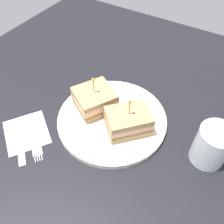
{
  "coord_description": "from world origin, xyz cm",
  "views": [
    {
      "loc": [
        19.31,
        -31.7,
        46.25
      ],
      "look_at": [
        0.0,
        0.0,
        3.38
      ],
      "focal_mm": 37.82,
      "sensor_mm": 36.0,
      "label": 1
    }
  ],
  "objects_px": {
    "sandwich_half_front": "(95,99)",
    "fork": "(36,143)",
    "napkin": "(26,132)",
    "plate": "(112,119)",
    "drink_glass": "(211,147)",
    "knife": "(20,145)",
    "sandwich_half_back": "(128,121)"
  },
  "relations": [
    {
      "from": "plate",
      "to": "sandwich_half_back",
      "type": "height_order",
      "value": "sandwich_half_back"
    },
    {
      "from": "drink_glass",
      "to": "fork",
      "type": "xyz_separation_m",
      "value": [
        -0.35,
        -0.17,
        -0.04
      ]
    },
    {
      "from": "sandwich_half_front",
      "to": "fork",
      "type": "distance_m",
      "value": 0.17
    },
    {
      "from": "sandwich_half_front",
      "to": "fork",
      "type": "xyz_separation_m",
      "value": [
        -0.06,
        -0.16,
        -0.04
      ]
    },
    {
      "from": "plate",
      "to": "napkin",
      "type": "relative_size",
      "value": 2.48
    },
    {
      "from": "sandwich_half_front",
      "to": "napkin",
      "type": "bearing_deg",
      "value": -125.09
    },
    {
      "from": "knife",
      "to": "sandwich_half_back",
      "type": "bearing_deg",
      "value": 40.21
    },
    {
      "from": "sandwich_half_back",
      "to": "sandwich_half_front",
      "type": "bearing_deg",
      "value": 170.3
    },
    {
      "from": "plate",
      "to": "fork",
      "type": "relative_size",
      "value": 2.51
    },
    {
      "from": "plate",
      "to": "fork",
      "type": "distance_m",
      "value": 0.19
    },
    {
      "from": "drink_glass",
      "to": "fork",
      "type": "height_order",
      "value": "drink_glass"
    },
    {
      "from": "drink_glass",
      "to": "sandwich_half_front",
      "type": "bearing_deg",
      "value": -177.69
    },
    {
      "from": "plate",
      "to": "sandwich_half_front",
      "type": "height_order",
      "value": "sandwich_half_front"
    },
    {
      "from": "plate",
      "to": "drink_glass",
      "type": "bearing_deg",
      "value": 4.93
    },
    {
      "from": "plate",
      "to": "sandwich_half_back",
      "type": "xyz_separation_m",
      "value": [
        0.05,
        -0.01,
        0.03
      ]
    },
    {
      "from": "plate",
      "to": "fork",
      "type": "height_order",
      "value": "plate"
    },
    {
      "from": "sandwich_half_back",
      "to": "fork",
      "type": "distance_m",
      "value": 0.22
    },
    {
      "from": "sandwich_half_front",
      "to": "knife",
      "type": "xyz_separation_m",
      "value": [
        -0.09,
        -0.18,
        -0.04
      ]
    },
    {
      "from": "sandwich_half_front",
      "to": "sandwich_half_back",
      "type": "relative_size",
      "value": 1.01
    },
    {
      "from": "fork",
      "to": "knife",
      "type": "xyz_separation_m",
      "value": [
        -0.03,
        -0.02,
        -0.0
      ]
    },
    {
      "from": "sandwich_half_back",
      "to": "knife",
      "type": "distance_m",
      "value": 0.25
    },
    {
      "from": "fork",
      "to": "sandwich_half_back",
      "type": "bearing_deg",
      "value": 40.6
    },
    {
      "from": "sandwich_half_front",
      "to": "drink_glass",
      "type": "relative_size",
      "value": 1.31
    },
    {
      "from": "plate",
      "to": "knife",
      "type": "xyz_separation_m",
      "value": [
        -0.14,
        -0.17,
        -0.01
      ]
    },
    {
      "from": "plate",
      "to": "drink_glass",
      "type": "distance_m",
      "value": 0.23
    },
    {
      "from": "sandwich_half_back",
      "to": "napkin",
      "type": "bearing_deg",
      "value": -148.27
    },
    {
      "from": "sandwich_half_front",
      "to": "drink_glass",
      "type": "distance_m",
      "value": 0.29
    },
    {
      "from": "plate",
      "to": "knife",
      "type": "bearing_deg",
      "value": -129.74
    },
    {
      "from": "drink_glass",
      "to": "knife",
      "type": "bearing_deg",
      "value": -152.85
    },
    {
      "from": "drink_glass",
      "to": "knife",
      "type": "relative_size",
      "value": 0.89
    },
    {
      "from": "fork",
      "to": "knife",
      "type": "distance_m",
      "value": 0.03
    },
    {
      "from": "knife",
      "to": "fork",
      "type": "bearing_deg",
      "value": 37.77
    }
  ]
}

